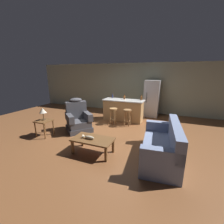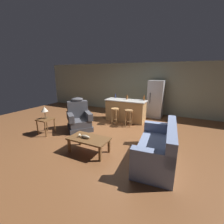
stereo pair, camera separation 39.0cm
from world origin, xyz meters
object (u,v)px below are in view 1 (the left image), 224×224
bar_stool_left (113,113)px  kitchen_island (123,110)px  couch (163,146)px  bottle_short_amber (112,96)px  bottle_wine_dark (141,98)px  fish_figurine (88,137)px  end_table (44,123)px  coffee_table (93,141)px  bottle_tall_green (124,97)px  recliner_near_lamp (78,119)px  table_lamp (43,111)px  bar_stool_right (127,115)px  refrigerator (152,99)px

bar_stool_left → kitchen_island: bearing=69.9°
bar_stool_left → couch: bearing=-43.1°
bar_stool_left → bottle_short_amber: 1.13m
kitchen_island → bottle_wine_dark: bottle_wine_dark is taller
fish_figurine → bar_stool_left: size_ratio=0.50×
kitchen_island → bottle_short_amber: bottle_short_amber is taller
kitchen_island → bar_stool_left: size_ratio=2.65×
end_table → bottle_wine_dark: bottle_wine_dark is taller
coffee_table → bottle_tall_green: bearing=92.7°
bar_stool_left → bottle_tall_green: 1.00m
recliner_near_lamp → end_table: (-0.77, -0.89, 0.04)m
coffee_table → kitchen_island: size_ratio=0.61×
fish_figurine → bottle_wine_dark: bearing=78.0°
table_lamp → bar_stool_right: size_ratio=0.60×
couch → bottle_short_amber: (-2.53, 2.88, 0.69)m
fish_figurine → bottle_wine_dark: (0.71, 3.34, 0.58)m
coffee_table → kitchen_island: bearing=92.6°
end_table → kitchen_island: 3.31m
table_lamp → bottle_short_amber: bottle_short_amber is taller
recliner_near_lamp → couch: bearing=25.9°
table_lamp → bottle_tall_green: 3.43m
bar_stool_left → bottle_wine_dark: bearing=41.6°
fish_figurine → end_table: size_ratio=0.61×
recliner_near_lamp → bar_stool_right: bearing=77.2°
kitchen_island → bottle_tall_green: bottle_tall_green is taller
recliner_near_lamp → bar_stool_left: 1.50m
bar_stool_left → bar_stool_right: size_ratio=1.00×
end_table → table_lamp: table_lamp is taller
kitchen_island → coffee_table: bearing=-87.4°
recliner_near_lamp → table_lamp: 1.24m
fish_figurine → bottle_wine_dark: bottle_wine_dark is taller
coffee_table → couch: bearing=13.6°
table_lamp → bar_stool_right: table_lamp is taller
recliner_near_lamp → bottle_tall_green: bearing=99.8°
fish_figurine → couch: bearing=14.5°
recliner_near_lamp → refrigerator: size_ratio=0.68×
table_lamp → couch: bearing=0.2°
bottle_short_amber → bottle_wine_dark: bearing=-1.1°
bar_stool_right → refrigerator: refrigerator is taller
table_lamp → bar_stool_left: (1.76, 2.00, -0.40)m
kitchen_island → bottle_wine_dark: bearing=17.7°
fish_figurine → refrigerator: bearing=76.5°
bottle_wine_dark → kitchen_island: bearing=-162.3°
couch → kitchen_island: size_ratio=1.09×
couch → refrigerator: (-0.83, 3.82, 0.54)m
couch → bottle_short_amber: 3.89m
end_table → bottle_wine_dark: 4.01m
bottle_short_amber → bar_stool_left: bearing=-65.8°
coffee_table → recliner_near_lamp: 1.84m
couch → end_table: (-3.86, -0.05, 0.12)m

